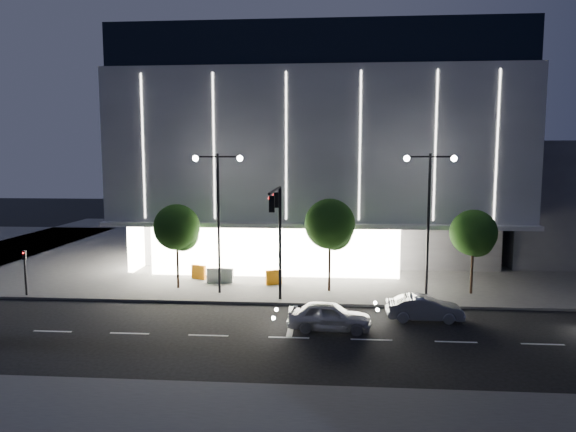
{
  "coord_description": "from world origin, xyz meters",
  "views": [
    {
      "loc": [
        3.78,
        -25.64,
        8.76
      ],
      "look_at": [
        1.31,
        7.09,
        5.0
      ],
      "focal_mm": 32.0,
      "sensor_mm": 36.0,
      "label": 1
    }
  ],
  "objects_px": {
    "tree_left": "(177,230)",
    "tree_mid": "(330,227)",
    "barrier_a": "(199,272)",
    "street_lamp_west": "(218,202)",
    "car_second": "(424,308)",
    "tree_right": "(474,235)",
    "car_lead": "(329,316)",
    "street_lamp_east": "(429,204)",
    "traffic_mast": "(278,223)",
    "barrier_d": "(225,275)",
    "barrier_b": "(215,275)",
    "ped_signal_far": "(25,268)",
    "barrier_c": "(274,277)"
  },
  "relations": [
    {
      "from": "tree_left",
      "to": "tree_mid",
      "type": "height_order",
      "value": "tree_mid"
    },
    {
      "from": "tree_mid",
      "to": "barrier_a",
      "type": "relative_size",
      "value": 5.59
    },
    {
      "from": "street_lamp_west",
      "to": "car_second",
      "type": "bearing_deg",
      "value": -19.46
    },
    {
      "from": "tree_right",
      "to": "car_lead",
      "type": "distance_m",
      "value": 12.02
    },
    {
      "from": "street_lamp_east",
      "to": "tree_mid",
      "type": "height_order",
      "value": "street_lamp_east"
    },
    {
      "from": "street_lamp_east",
      "to": "car_second",
      "type": "relative_size",
      "value": 2.22
    },
    {
      "from": "tree_left",
      "to": "barrier_a",
      "type": "relative_size",
      "value": 5.2
    },
    {
      "from": "traffic_mast",
      "to": "tree_right",
      "type": "relative_size",
      "value": 1.28
    },
    {
      "from": "car_second",
      "to": "barrier_d",
      "type": "bearing_deg",
      "value": 60.57
    },
    {
      "from": "barrier_b",
      "to": "car_lead",
      "type": "bearing_deg",
      "value": -59.15
    },
    {
      "from": "barrier_d",
      "to": "street_lamp_west",
      "type": "bearing_deg",
      "value": -76.36
    },
    {
      "from": "barrier_d",
      "to": "ped_signal_far",
      "type": "bearing_deg",
      "value": -150.29
    },
    {
      "from": "ped_signal_far",
      "to": "barrier_c",
      "type": "xyz_separation_m",
      "value": [
        15.25,
        3.83,
        -1.24
      ]
    },
    {
      "from": "car_lead",
      "to": "tree_mid",
      "type": "bearing_deg",
      "value": 2.34
    },
    {
      "from": "traffic_mast",
      "to": "ped_signal_far",
      "type": "height_order",
      "value": "traffic_mast"
    },
    {
      "from": "barrier_a",
      "to": "barrier_d",
      "type": "height_order",
      "value": "same"
    },
    {
      "from": "tree_mid",
      "to": "traffic_mast",
      "type": "bearing_deg",
      "value": -129.42
    },
    {
      "from": "barrier_a",
      "to": "barrier_c",
      "type": "bearing_deg",
      "value": 9.46
    },
    {
      "from": "barrier_b",
      "to": "tree_left",
      "type": "bearing_deg",
      "value": -153.23
    },
    {
      "from": "traffic_mast",
      "to": "street_lamp_east",
      "type": "xyz_separation_m",
      "value": [
        9.0,
        2.66,
        0.93
      ]
    },
    {
      "from": "street_lamp_east",
      "to": "ped_signal_far",
      "type": "height_order",
      "value": "street_lamp_east"
    },
    {
      "from": "barrier_c",
      "to": "ped_signal_far",
      "type": "bearing_deg",
      "value": 171.72
    },
    {
      "from": "ped_signal_far",
      "to": "barrier_a",
      "type": "xyz_separation_m",
      "value": [
        9.76,
        5.02,
        -1.24
      ]
    },
    {
      "from": "barrier_a",
      "to": "barrier_b",
      "type": "xyz_separation_m",
      "value": [
        1.34,
        -0.9,
        0.0
      ]
    },
    {
      "from": "barrier_a",
      "to": "barrier_c",
      "type": "distance_m",
      "value": 5.62
    },
    {
      "from": "barrier_b",
      "to": "barrier_d",
      "type": "relative_size",
      "value": 1.0
    },
    {
      "from": "street_lamp_west",
      "to": "barrier_a",
      "type": "relative_size",
      "value": 8.18
    },
    {
      "from": "street_lamp_west",
      "to": "tree_right",
      "type": "distance_m",
      "value": 16.19
    },
    {
      "from": "ped_signal_far",
      "to": "barrier_c",
      "type": "distance_m",
      "value": 15.77
    },
    {
      "from": "street_lamp_west",
      "to": "tree_mid",
      "type": "relative_size",
      "value": 1.46
    },
    {
      "from": "ped_signal_far",
      "to": "car_lead",
      "type": "height_order",
      "value": "ped_signal_far"
    },
    {
      "from": "car_second",
      "to": "barrier_d",
      "type": "distance_m",
      "value": 14.04
    },
    {
      "from": "barrier_d",
      "to": "barrier_a",
      "type": "bearing_deg",
      "value": 167.39
    },
    {
      "from": "car_lead",
      "to": "barrier_b",
      "type": "distance_m",
      "value": 11.84
    },
    {
      "from": "barrier_c",
      "to": "tree_left",
      "type": "bearing_deg",
      "value": 169.47
    },
    {
      "from": "traffic_mast",
      "to": "street_lamp_east",
      "type": "height_order",
      "value": "street_lamp_east"
    },
    {
      "from": "ped_signal_far",
      "to": "barrier_c",
      "type": "bearing_deg",
      "value": 14.08
    },
    {
      "from": "barrier_a",
      "to": "barrier_b",
      "type": "height_order",
      "value": "same"
    },
    {
      "from": "street_lamp_east",
      "to": "car_second",
      "type": "height_order",
      "value": "street_lamp_east"
    },
    {
      "from": "car_second",
      "to": "barrier_c",
      "type": "bearing_deg",
      "value": 53.25
    },
    {
      "from": "traffic_mast",
      "to": "ped_signal_far",
      "type": "bearing_deg",
      "value": 175.85
    },
    {
      "from": "traffic_mast",
      "to": "barrier_b",
      "type": "distance_m",
      "value": 8.43
    },
    {
      "from": "tree_right",
      "to": "barrier_c",
      "type": "distance_m",
      "value": 13.24
    },
    {
      "from": "tree_left",
      "to": "car_second",
      "type": "xyz_separation_m",
      "value": [
        15.07,
        -5.29,
        -3.37
      ]
    },
    {
      "from": "barrier_b",
      "to": "barrier_c",
      "type": "distance_m",
      "value": 4.16
    },
    {
      "from": "traffic_mast",
      "to": "ped_signal_far",
      "type": "xyz_separation_m",
      "value": [
        -16.0,
        1.16,
        -3.14
      ]
    },
    {
      "from": "tree_mid",
      "to": "car_second",
      "type": "distance_m",
      "value": 8.19
    },
    {
      "from": "barrier_d",
      "to": "traffic_mast",
      "type": "bearing_deg",
      "value": -41.39
    },
    {
      "from": "car_lead",
      "to": "barrier_d",
      "type": "relative_size",
      "value": 3.88
    },
    {
      "from": "street_lamp_east",
      "to": "tree_right",
      "type": "distance_m",
      "value": 3.81
    }
  ]
}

